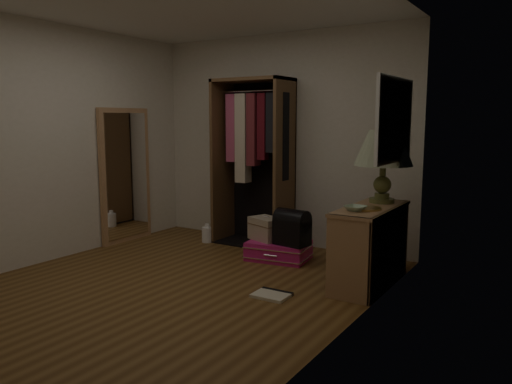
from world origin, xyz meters
TOP-DOWN VIEW (x-y plane):
  - ground at (0.00, 0.00)m, footprint 4.00×4.00m
  - room_walls at (0.08, 0.04)m, footprint 3.52×4.02m
  - console_bookshelf at (1.53, 1.04)m, footprint 0.42×1.12m
  - open_wardrobe at (-0.23, 1.77)m, footprint 0.96×0.50m
  - floor_mirror at (-1.70, 1.00)m, footprint 0.06×0.80m
  - pink_suitcase at (0.38, 1.29)m, footprint 0.74×0.58m
  - train_case at (0.22, 1.29)m, footprint 0.44×0.37m
  - black_bag at (0.58, 1.23)m, footprint 0.39×0.28m
  - table_lamp at (1.54, 1.30)m, footprint 0.57×0.57m
  - brass_tray at (1.54, 0.86)m, footprint 0.31×0.31m
  - ceramic_bowl at (1.49, 0.73)m, footprint 0.22×0.22m
  - white_jug at (-0.78, 1.49)m, footprint 0.18×0.18m
  - floor_book at (0.93, 0.24)m, footprint 0.32×0.26m

SIDE VIEW (x-z plane):
  - ground at x=0.00m, z-range 0.00..0.00m
  - floor_book at x=0.93m, z-range 0.00..0.03m
  - white_jug at x=-0.78m, z-range -0.02..0.22m
  - pink_suitcase at x=0.38m, z-range 0.00..0.21m
  - train_case at x=0.22m, z-range 0.20..0.47m
  - console_bookshelf at x=1.53m, z-range 0.01..0.76m
  - black_bag at x=0.58m, z-range 0.21..0.61m
  - brass_tray at x=1.54m, z-range 0.75..0.77m
  - ceramic_bowl at x=1.49m, z-range 0.75..0.80m
  - floor_mirror at x=-1.70m, z-range 0.00..1.70m
  - open_wardrobe at x=-0.23m, z-range 0.18..2.23m
  - table_lamp at x=1.54m, z-range 0.91..1.62m
  - room_walls at x=0.08m, z-range 0.20..2.80m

